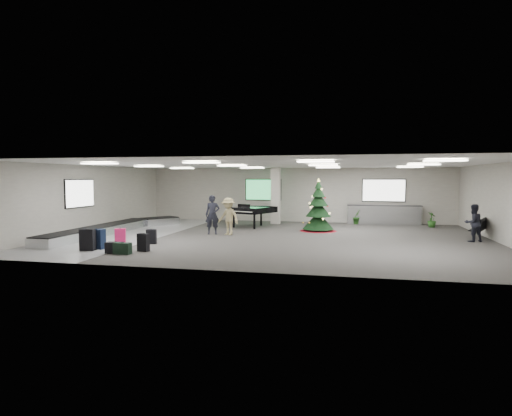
% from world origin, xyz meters
% --- Properties ---
extents(ground, '(18.00, 18.00, 0.00)m').
position_xyz_m(ground, '(0.00, 0.00, 0.00)').
color(ground, '#353130').
rests_on(ground, ground).
extents(room_envelope, '(18.02, 14.02, 3.21)m').
position_xyz_m(room_envelope, '(-0.38, 0.67, 2.33)').
color(room_envelope, '#9D988F').
rests_on(room_envelope, ground).
extents(baggage_carousel, '(2.28, 9.71, 0.43)m').
position_xyz_m(baggage_carousel, '(-7.84, -0.08, 0.21)').
color(baggage_carousel, silver).
rests_on(baggage_carousel, ground).
extents(service_counter, '(4.05, 0.65, 1.08)m').
position_xyz_m(service_counter, '(5.00, 6.65, 0.55)').
color(service_counter, silver).
rests_on(service_counter, ground).
extents(suitcase_0, '(0.54, 0.35, 0.81)m').
position_xyz_m(suitcase_0, '(-6.04, -4.81, 0.39)').
color(suitcase_0, black).
rests_on(suitcase_0, ground).
extents(suitcase_1, '(0.44, 0.29, 0.65)m').
position_xyz_m(suitcase_1, '(-4.02, -4.52, 0.32)').
color(suitcase_1, black).
rests_on(suitcase_1, ground).
extents(pink_suitcase, '(0.47, 0.37, 0.66)m').
position_xyz_m(pink_suitcase, '(-5.59, -3.35, 0.32)').
color(pink_suitcase, '#E11D5E').
rests_on(pink_suitcase, ground).
extents(suitcase_3, '(0.42, 0.29, 0.60)m').
position_xyz_m(suitcase_3, '(-4.52, -2.87, 0.29)').
color(suitcase_3, black).
rests_on(suitcase_3, ground).
extents(navy_suitcase, '(0.52, 0.36, 0.76)m').
position_xyz_m(navy_suitcase, '(-5.87, -4.41, 0.37)').
color(navy_suitcase, black).
rests_on(navy_suitcase, ground).
extents(suitcase_5, '(0.44, 0.27, 0.64)m').
position_xyz_m(suitcase_5, '(-6.33, -4.21, 0.31)').
color(suitcase_5, black).
rests_on(suitcase_5, ground).
extents(green_duffel, '(0.58, 0.30, 0.41)m').
position_xyz_m(green_duffel, '(-4.47, -5.17, 0.19)').
color(green_duffel, black).
rests_on(green_duffel, ground).
extents(black_duffel, '(0.59, 0.33, 0.40)m').
position_xyz_m(black_duffel, '(-4.81, -5.09, 0.19)').
color(black_duffel, black).
rests_on(black_duffel, ground).
extents(christmas_tree, '(1.82, 1.82, 2.60)m').
position_xyz_m(christmas_tree, '(1.62, 2.71, 0.89)').
color(christmas_tree, maroon).
rests_on(christmas_tree, ground).
extents(grand_piano, '(2.40, 2.68, 1.26)m').
position_xyz_m(grand_piano, '(-1.95, 3.68, 0.90)').
color(grand_piano, black).
rests_on(grand_piano, ground).
extents(bench, '(1.01, 1.46, 0.88)m').
position_xyz_m(bench, '(8.59, 1.56, 0.50)').
color(bench, black).
rests_on(bench, ground).
extents(traveler_a, '(0.75, 0.59, 1.82)m').
position_xyz_m(traveler_a, '(-3.08, 0.46, 0.91)').
color(traveler_a, black).
rests_on(traveler_a, ground).
extents(traveler_b, '(1.25, 1.00, 1.70)m').
position_xyz_m(traveler_b, '(-2.29, 0.35, 0.85)').
color(traveler_b, '#9B8C5F').
rests_on(traveler_b, ground).
extents(traveler_bench, '(0.92, 0.83, 1.54)m').
position_xyz_m(traveler_bench, '(8.05, 0.45, 0.77)').
color(traveler_bench, black).
rests_on(traveler_bench, ground).
extents(potted_plant_left, '(0.58, 0.59, 0.84)m').
position_xyz_m(potted_plant_left, '(3.51, 6.33, 0.42)').
color(potted_plant_left, '#123A14').
rests_on(potted_plant_left, ground).
extents(potted_plant_right, '(0.58, 0.58, 0.81)m').
position_xyz_m(potted_plant_right, '(7.37, 5.58, 0.40)').
color(potted_plant_right, '#123A14').
rests_on(potted_plant_right, ground).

